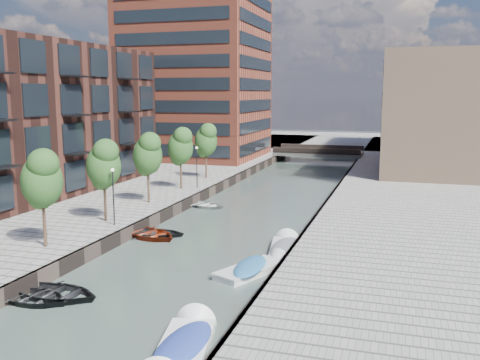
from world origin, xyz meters
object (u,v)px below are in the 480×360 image
at_px(sloop_1, 56,298).
at_px(sloop_4, 156,236).
at_px(tree_3, 104,163).
at_px(tree_5, 180,145).
at_px(tree_4, 148,153).
at_px(tree_6, 206,139).
at_px(sloop_0, 33,302).
at_px(motorboat_4, 285,248).
at_px(tree_2, 42,178).
at_px(sloop_3, 205,207).
at_px(motorboat_0, 185,345).
at_px(car, 389,164).
at_px(bridge, 319,152).
at_px(motorboat_3, 256,268).
at_px(sloop_2, 149,237).

xyz_separation_m(sloop_1, sloop_4, (-0.41, 12.42, 0.00)).
distance_m(tree_3, tree_5, 14.00).
relative_size(tree_4, tree_6, 1.00).
distance_m(tree_3, sloop_0, 14.13).
height_order(tree_3, motorboat_4, tree_3).
distance_m(tree_2, tree_5, 21.00).
relative_size(tree_3, tree_6, 1.00).
relative_size(tree_2, tree_3, 1.00).
bearing_deg(sloop_3, motorboat_0, -141.58).
distance_m(motorboat_4, car, 35.41).
xyz_separation_m(bridge, tree_2, (-8.50, -54.00, 3.92)).
bearing_deg(sloop_4, tree_6, 4.07).
distance_m(tree_2, tree_3, 7.00).
bearing_deg(car, motorboat_3, -119.61).
height_order(tree_6, sloop_4, tree_6).
bearing_deg(motorboat_4, tree_3, 178.21).
bearing_deg(bridge, motorboat_4, -83.75).
distance_m(motorboat_0, motorboat_3, 10.18).
xyz_separation_m(bridge, sloop_0, (-5.10, -59.65, -1.39)).
relative_size(sloop_2, motorboat_0, 0.85).
bearing_deg(sloop_2, tree_6, 30.60).
relative_size(tree_4, motorboat_4, 1.09).
xyz_separation_m(sloop_2, motorboat_3, (9.44, -4.99, 0.21)).
bearing_deg(motorboat_0, bridge, 93.93).
distance_m(sloop_3, sloop_4, 10.41).
relative_size(tree_6, car, 1.52).
distance_m(tree_5, sloop_0, 27.38).
bearing_deg(sloop_2, motorboat_4, -71.26).
bearing_deg(tree_4, sloop_2, -63.62).
xyz_separation_m(bridge, tree_6, (-8.50, -26.00, 3.92)).
xyz_separation_m(sloop_1, motorboat_3, (8.68, 6.89, 0.21)).
height_order(sloop_1, car, car).
xyz_separation_m(tree_3, motorboat_4, (13.70, -0.43, -5.09)).
bearing_deg(sloop_0, motorboat_4, -35.31).
bearing_deg(car, tree_4, -145.46).
bearing_deg(motorboat_3, tree_3, 158.93).
distance_m(tree_5, sloop_4, 14.95).
height_order(tree_5, sloop_1, tree_5).
distance_m(sloop_2, car, 37.97).
relative_size(tree_5, sloop_0, 1.38).
relative_size(sloop_1, sloop_2, 0.97).
bearing_deg(tree_3, sloop_4, 8.30).
bearing_deg(tree_5, motorboat_0, -66.35).
relative_size(sloop_3, car, 1.08).
height_order(tree_6, motorboat_0, tree_6).
distance_m(sloop_4, motorboat_0, 18.08).
xyz_separation_m(tree_6, car, (19.24, 13.51, -3.64)).
height_order(tree_6, motorboat_4, tree_6).
relative_size(tree_5, motorboat_0, 1.02).
bearing_deg(car, sloop_0, -129.06).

